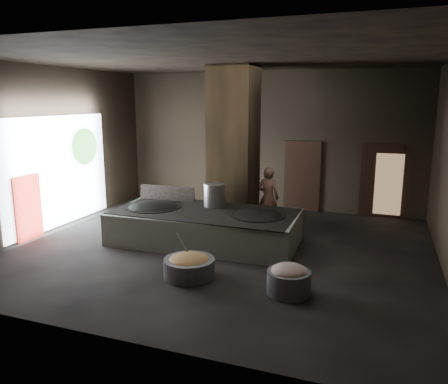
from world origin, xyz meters
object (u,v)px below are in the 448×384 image
at_px(cook, 268,197).
at_px(hearth_platform, 205,227).
at_px(veg_basin, 189,268).
at_px(wok_right, 257,218).
at_px(meat_basin, 289,282).
at_px(wok_left, 153,209).
at_px(stock_pot, 214,195).

bearing_deg(cook, hearth_platform, 66.45).
xyz_separation_m(hearth_platform, veg_basin, (0.56, -2.18, -0.21)).
relative_size(wok_right, meat_basin, 1.66).
relative_size(cook, meat_basin, 2.09).
bearing_deg(wok_left, stock_pot, 21.80).
bearing_deg(cook, wok_right, 103.53).
distance_m(hearth_platform, stock_pot, 0.91).
height_order(hearth_platform, wok_right, wok_right).
bearing_deg(wok_right, meat_basin, -60.77).
distance_m(stock_pot, veg_basin, 2.93).
bearing_deg(wok_left, cook, 37.02).
height_order(hearth_platform, wok_left, wok_left).
relative_size(wok_left, stock_pot, 2.42).
bearing_deg(hearth_platform, veg_basin, -77.76).
distance_m(wok_right, stock_pot, 1.44).
height_order(wok_left, meat_basin, wok_left).
bearing_deg(wok_right, stock_pot, 158.96).
bearing_deg(wok_left, hearth_platform, 1.97).
height_order(hearth_platform, veg_basin, hearth_platform).
distance_m(hearth_platform, veg_basin, 2.26).
xyz_separation_m(cook, veg_basin, (-0.60, -4.09, -0.67)).
height_order(veg_basin, meat_basin, meat_basin).
xyz_separation_m(cook, meat_basin, (1.49, -4.18, -0.64)).
relative_size(hearth_platform, wok_right, 3.41).
distance_m(cook, meat_basin, 4.49).
bearing_deg(hearth_platform, stock_pot, 82.72).
xyz_separation_m(hearth_platform, stock_pot, (0.05, 0.55, 0.73)).
relative_size(hearth_platform, veg_basin, 4.42).
distance_m(hearth_platform, wok_right, 1.39).
relative_size(wok_right, veg_basin, 1.30).
relative_size(hearth_platform, stock_pot, 7.67).
bearing_deg(wok_left, veg_basin, -46.70).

